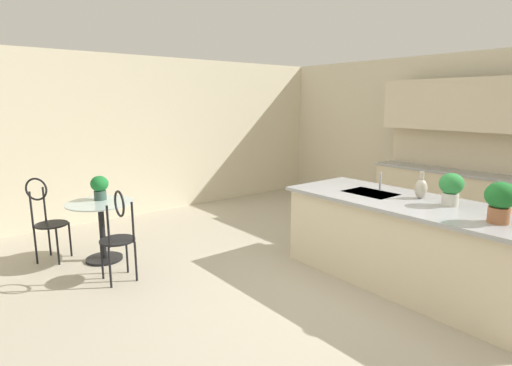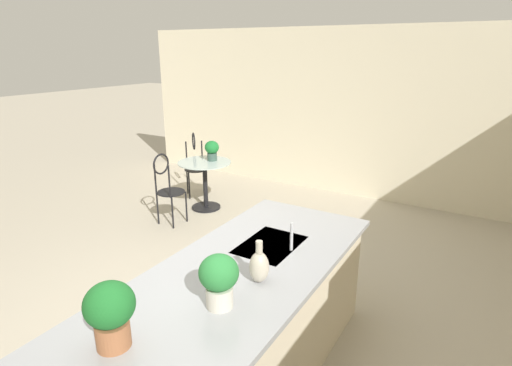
{
  "view_description": "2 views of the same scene",
  "coord_description": "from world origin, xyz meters",
  "px_view_note": "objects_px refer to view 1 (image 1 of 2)",
  "views": [
    {
      "loc": [
        2.48,
        -3.0,
        1.94
      ],
      "look_at": [
        -0.91,
        -0.3,
        1.07
      ],
      "focal_mm": 28.56,
      "sensor_mm": 36.0,
      "label": 1
    },
    {
      "loc": [
        2.27,
        2.23,
        2.36
      ],
      "look_at": [
        -0.68,
        0.46,
        1.23
      ],
      "focal_mm": 28.93,
      "sensor_mm": 36.0,
      "label": 2
    }
  ],
  "objects_px": {
    "chair_near_window": "(46,215)",
    "potted_plant_counter_near": "(451,187)",
    "potted_plant_on_table": "(100,186)",
    "vase_on_counter": "(421,188)",
    "chair_by_island": "(118,232)",
    "bistro_table": "(102,225)",
    "potted_plant_counter_far": "(500,200)"
  },
  "relations": [
    {
      "from": "chair_near_window",
      "to": "potted_plant_counter_near",
      "type": "height_order",
      "value": "potted_plant_counter_near"
    },
    {
      "from": "potted_plant_on_table",
      "to": "vase_on_counter",
      "type": "relative_size",
      "value": 1.05
    },
    {
      "from": "potted_plant_on_table",
      "to": "potted_plant_counter_near",
      "type": "bearing_deg",
      "value": 37.28
    },
    {
      "from": "potted_plant_counter_near",
      "to": "vase_on_counter",
      "type": "distance_m",
      "value": 0.36
    },
    {
      "from": "chair_near_window",
      "to": "chair_by_island",
      "type": "distance_m",
      "value": 1.27
    },
    {
      "from": "bistro_table",
      "to": "potted_plant_counter_far",
      "type": "relative_size",
      "value": 2.24
    },
    {
      "from": "potted_plant_on_table",
      "to": "vase_on_counter",
      "type": "distance_m",
      "value": 3.77
    },
    {
      "from": "chair_near_window",
      "to": "potted_plant_counter_far",
      "type": "height_order",
      "value": "potted_plant_counter_far"
    },
    {
      "from": "potted_plant_counter_near",
      "to": "vase_on_counter",
      "type": "xyz_separation_m",
      "value": [
        -0.35,
        0.06,
        -0.08
      ]
    },
    {
      "from": "bistro_table",
      "to": "chair_by_island",
      "type": "xyz_separation_m",
      "value": [
        0.75,
        -0.06,
        0.13
      ]
    },
    {
      "from": "potted_plant_on_table",
      "to": "potted_plant_counter_far",
      "type": "relative_size",
      "value": 0.85
    },
    {
      "from": "bistro_table",
      "to": "potted_plant_on_table",
      "type": "height_order",
      "value": "potted_plant_on_table"
    },
    {
      "from": "chair_by_island",
      "to": "vase_on_counter",
      "type": "distance_m",
      "value": 3.28
    },
    {
      "from": "potted_plant_on_table",
      "to": "vase_on_counter",
      "type": "xyz_separation_m",
      "value": [
        2.84,
        2.49,
        0.12
      ]
    },
    {
      "from": "potted_plant_counter_near",
      "to": "bistro_table",
      "type": "bearing_deg",
      "value": -140.99
    },
    {
      "from": "potted_plant_counter_far",
      "to": "potted_plant_counter_near",
      "type": "bearing_deg",
      "value": 154.44
    },
    {
      "from": "chair_by_island",
      "to": "potted_plant_counter_near",
      "type": "bearing_deg",
      "value": 47.76
    },
    {
      "from": "bistro_table",
      "to": "chair_by_island",
      "type": "height_order",
      "value": "chair_by_island"
    },
    {
      "from": "chair_by_island",
      "to": "potted_plant_on_table",
      "type": "relative_size",
      "value": 3.44
    },
    {
      "from": "bistro_table",
      "to": "potted_plant_counter_near",
      "type": "distance_m",
      "value": 3.99
    },
    {
      "from": "bistro_table",
      "to": "chair_by_island",
      "type": "relative_size",
      "value": 0.77
    },
    {
      "from": "potted_plant_counter_far",
      "to": "vase_on_counter",
      "type": "xyz_separation_m",
      "value": [
        -0.9,
        0.33,
        -0.09
      ]
    },
    {
      "from": "chair_near_window",
      "to": "vase_on_counter",
      "type": "xyz_separation_m",
      "value": [
        3.13,
        3.06,
        0.46
      ]
    },
    {
      "from": "vase_on_counter",
      "to": "bistro_table",
      "type": "bearing_deg",
      "value": -136.84
    },
    {
      "from": "chair_by_island",
      "to": "vase_on_counter",
      "type": "xyz_separation_m",
      "value": [
        1.95,
        2.6,
        0.46
      ]
    },
    {
      "from": "chair_by_island",
      "to": "potted_plant_on_table",
      "type": "distance_m",
      "value": 0.95
    },
    {
      "from": "bistro_table",
      "to": "potted_plant_counter_far",
      "type": "height_order",
      "value": "potted_plant_counter_far"
    },
    {
      "from": "potted_plant_counter_far",
      "to": "potted_plant_counter_near",
      "type": "height_order",
      "value": "potted_plant_counter_far"
    },
    {
      "from": "bistro_table",
      "to": "vase_on_counter",
      "type": "height_order",
      "value": "vase_on_counter"
    },
    {
      "from": "bistro_table",
      "to": "vase_on_counter",
      "type": "xyz_separation_m",
      "value": [
        2.7,
        2.54,
        0.58
      ]
    },
    {
      "from": "potted_plant_counter_far",
      "to": "potted_plant_counter_near",
      "type": "relative_size",
      "value": 1.09
    },
    {
      "from": "chair_near_window",
      "to": "potted_plant_counter_near",
      "type": "xyz_separation_m",
      "value": [
        3.48,
        3.0,
        0.54
      ]
    }
  ]
}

